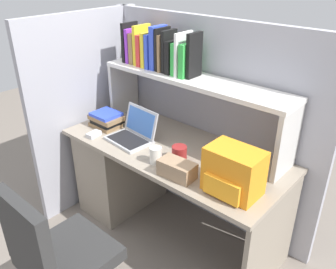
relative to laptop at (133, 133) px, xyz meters
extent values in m
plane|color=slate|center=(0.29, 0.10, -0.78)|extent=(8.00, 8.00, 0.00)
cube|color=gray|center=(0.29, 0.10, -0.07)|extent=(1.60, 0.70, 0.03)
cube|color=gray|center=(-0.26, 0.10, -0.43)|extent=(0.40, 0.64, 0.70)
cube|color=gray|center=(1.07, 0.10, -0.43)|extent=(0.03, 0.64, 0.70)
cube|color=#9E9EA8|center=(0.29, 0.48, -0.01)|extent=(1.84, 0.05, 1.55)
cube|color=#9E9EA8|center=(-0.56, 0.05, -0.01)|extent=(0.05, 1.06, 1.55)
cube|color=beige|center=(-0.41, 0.30, 0.16)|extent=(0.03, 0.28, 0.42)
cube|color=beige|center=(0.99, 0.30, 0.16)|extent=(0.03, 0.28, 0.42)
cube|color=silver|center=(0.29, 0.30, 0.38)|extent=(1.44, 0.28, 0.03)
cube|color=black|center=(-0.32, 0.30, 0.54)|extent=(0.03, 0.15, 0.29)
cube|color=purple|center=(-0.29, 0.30, 0.52)|extent=(0.03, 0.14, 0.25)
cube|color=olive|center=(-0.24, 0.30, 0.51)|extent=(0.04, 0.15, 0.22)
cube|color=yellow|center=(-0.20, 0.31, 0.54)|extent=(0.03, 0.16, 0.28)
cube|color=red|center=(-0.16, 0.29, 0.51)|extent=(0.04, 0.14, 0.22)
cube|color=yellow|center=(-0.11, 0.29, 0.52)|extent=(0.03, 0.14, 0.25)
cube|color=blue|center=(-0.07, 0.30, 0.52)|extent=(0.03, 0.17, 0.24)
cube|color=blue|center=(-0.02, 0.29, 0.55)|extent=(0.04, 0.15, 0.30)
cube|color=black|center=(0.01, 0.30, 0.54)|extent=(0.02, 0.15, 0.29)
cube|color=olive|center=(0.04, 0.30, 0.52)|extent=(0.02, 0.17, 0.25)
cube|color=black|center=(0.08, 0.30, 0.54)|extent=(0.03, 0.14, 0.28)
cube|color=black|center=(0.12, 0.30, 0.51)|extent=(0.04, 0.16, 0.22)
cube|color=green|center=(0.17, 0.31, 0.51)|extent=(0.04, 0.17, 0.22)
cube|color=white|center=(0.21, 0.29, 0.54)|extent=(0.02, 0.17, 0.29)
cube|color=green|center=(0.25, 0.29, 0.51)|extent=(0.04, 0.17, 0.22)
cube|color=black|center=(0.29, 0.30, 0.54)|extent=(0.03, 0.14, 0.29)
cube|color=#B7BABF|center=(0.00, -0.04, -0.04)|extent=(0.33, 0.24, 0.02)
cube|color=black|center=(0.00, -0.05, -0.03)|extent=(0.29, 0.19, 0.00)
cube|color=#B7BABF|center=(0.01, 0.07, 0.07)|extent=(0.31, 0.09, 0.20)
cube|color=#3F72CC|center=(0.01, 0.07, 0.07)|extent=(0.28, 0.07, 0.16)
cube|color=orange|center=(0.86, -0.06, 0.08)|extent=(0.30, 0.20, 0.26)
cube|color=#FFA123|center=(0.86, -0.16, 0.02)|extent=(0.22, 0.04, 0.12)
cube|color=silver|center=(-0.25, -0.16, -0.03)|extent=(0.07, 0.11, 0.03)
cylinder|color=white|center=(0.33, -0.12, 0.00)|extent=(0.08, 0.08, 0.11)
cube|color=#9E7F60|center=(0.53, -0.15, 0.00)|extent=(0.23, 0.13, 0.10)
cylinder|color=maroon|center=(0.43, 0.00, 0.00)|extent=(0.10, 0.10, 0.10)
cube|color=olive|center=(-0.32, 0.01, -0.04)|extent=(0.22, 0.16, 0.03)
cube|color=black|center=(-0.31, 0.02, -0.01)|extent=(0.20, 0.18, 0.03)
cube|color=olive|center=(-0.31, 0.02, 0.02)|extent=(0.24, 0.18, 0.03)
cube|color=blue|center=(-0.31, 0.02, 0.05)|extent=(0.19, 0.18, 0.02)
cube|color=#2D2D2D|center=(0.33, -0.80, -0.33)|extent=(0.44, 0.44, 0.08)
cube|color=#2D2D2D|center=(0.32, -1.00, -0.07)|extent=(0.40, 0.06, 0.44)
camera|label=1|loc=(1.65, -1.50, 1.13)|focal=37.67mm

